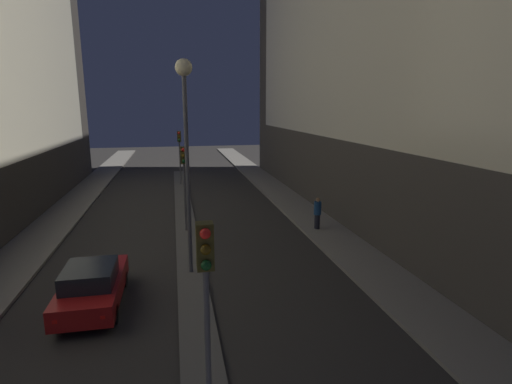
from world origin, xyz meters
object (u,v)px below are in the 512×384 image
(traffic_light_near, at_px, (206,285))
(car_left_lane, at_px, (92,286))
(traffic_light_mid, at_px, (184,170))
(traffic_light_far, at_px, (179,146))
(pedestrian_on_right_sidewalk, at_px, (317,212))
(street_lamp, at_px, (185,117))

(traffic_light_near, bearing_deg, car_left_lane, 117.80)
(traffic_light_near, distance_m, car_left_lane, 7.75)
(traffic_light_near, xyz_separation_m, car_left_lane, (-3.39, 6.43, -2.68))
(traffic_light_mid, bearing_deg, car_left_lane, -113.80)
(traffic_light_far, distance_m, car_left_lane, 21.39)
(car_left_lane, bearing_deg, traffic_light_near, -62.20)
(pedestrian_on_right_sidewalk, bearing_deg, traffic_light_near, -118.58)
(traffic_light_far, xyz_separation_m, street_lamp, (0.00, -18.87, 2.89))
(traffic_light_near, bearing_deg, traffic_light_mid, 90.00)
(traffic_light_near, height_order, traffic_light_far, same)
(traffic_light_mid, bearing_deg, street_lamp, -90.00)
(traffic_light_near, height_order, pedestrian_on_right_sidewalk, traffic_light_near)
(traffic_light_mid, distance_m, car_left_lane, 8.82)
(pedestrian_on_right_sidewalk, bearing_deg, traffic_light_mid, 170.82)
(traffic_light_near, distance_m, traffic_light_mid, 14.12)
(street_lamp, bearing_deg, traffic_light_far, 90.00)
(car_left_lane, xyz_separation_m, pedestrian_on_right_sidewalk, (10.46, 6.55, 0.26))
(traffic_light_mid, xyz_separation_m, car_left_lane, (-3.39, -7.69, -2.68))
(street_lamp, bearing_deg, pedestrian_on_right_sidewalk, 32.25)
(traffic_light_far, xyz_separation_m, pedestrian_on_right_sidewalk, (7.07, -14.40, -2.42))
(traffic_light_mid, xyz_separation_m, pedestrian_on_right_sidewalk, (7.07, -1.14, -2.42))
(traffic_light_far, height_order, car_left_lane, traffic_light_far)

